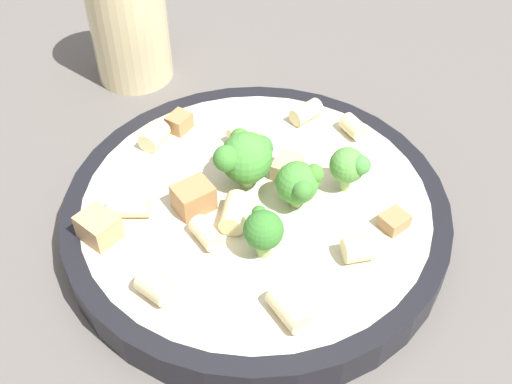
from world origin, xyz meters
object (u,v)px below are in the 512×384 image
object	(u,v)px
rigatoni_1	(306,112)
chicken_chunk_1	(99,227)
drinking_glass	(130,29)
rigatoni_5	(246,133)
broccoli_floret_1	(263,231)
chicken_chunk_0	(194,198)
broccoli_floret_0	(300,183)
rigatoni_4	(235,213)
rigatoni_9	(353,127)
rigatoni_7	(156,286)
chicken_chunk_4	(179,122)
chicken_chunk_3	(394,221)
chicken_chunk_2	(287,167)
rigatoni_0	(358,249)
rigatoni_3	(129,208)
broccoli_floret_3	(349,166)
pasta_bowl	(256,212)
broccoli_floret_2	(243,157)
rigatoni_2	(154,136)
rigatoni_8	(289,309)
rigatoni_6	(206,233)

from	to	relation	value
rigatoni_1	chicken_chunk_1	distance (m)	0.20
drinking_glass	rigatoni_5	bearing A→B (deg)	18.29
broccoli_floret_1	chicken_chunk_0	distance (m)	0.07
broccoli_floret_0	rigatoni_4	size ratio (longest dim) A/B	1.28
rigatoni_1	rigatoni_9	size ratio (longest dim) A/B	1.29
rigatoni_7	chicken_chunk_0	xyz separation A→B (m)	(-0.07, 0.05, 0.00)
rigatoni_9	chicken_chunk_4	distance (m)	0.14
chicken_chunk_3	drinking_glass	bearing A→B (deg)	-157.74
chicken_chunk_2	chicken_chunk_3	size ratio (longest dim) A/B	1.24
rigatoni_0	rigatoni_4	world-z (taller)	same
chicken_chunk_3	broccoli_floret_1	bearing A→B (deg)	-96.53
rigatoni_3	chicken_chunk_4	distance (m)	0.10
broccoli_floret_3	broccoli_floret_1	bearing A→B (deg)	-66.72
pasta_bowl	rigatoni_9	world-z (taller)	rigatoni_9
broccoli_floret_2	rigatoni_2	xyz separation A→B (m)	(-0.07, -0.05, -0.02)
rigatoni_9	drinking_glass	distance (m)	0.23
rigatoni_1	chicken_chunk_4	size ratio (longest dim) A/B	1.42
broccoli_floret_2	broccoli_floret_3	size ratio (longest dim) A/B	1.31
rigatoni_3	rigatoni_9	size ratio (longest dim) A/B	1.41
rigatoni_7	chicken_chunk_0	bearing A→B (deg)	144.96
broccoli_floret_3	broccoli_floret_0	bearing A→B (deg)	-86.57
chicken_chunk_0	rigatoni_8	bearing A→B (deg)	13.42
broccoli_floret_0	rigatoni_9	bearing A→B (deg)	127.93
rigatoni_1	chicken_chunk_2	size ratio (longest dim) A/B	1.16
broccoli_floret_2	broccoli_floret_3	xyz separation A→B (m)	(0.03, 0.07, -0.00)
rigatoni_0	chicken_chunk_2	xyz separation A→B (m)	(-0.09, -0.01, -0.00)
broccoli_floret_1	broccoli_floret_3	distance (m)	0.09
pasta_bowl	drinking_glass	size ratio (longest dim) A/B	2.40
rigatoni_4	chicken_chunk_4	world-z (taller)	rigatoni_4
rigatoni_8	rigatoni_3	bearing A→B (deg)	-149.43
broccoli_floret_0	rigatoni_7	bearing A→B (deg)	-71.33
broccoli_floret_2	rigatoni_9	bearing A→B (deg)	102.53
broccoli_floret_2	rigatoni_2	distance (m)	0.09
chicken_chunk_0	drinking_glass	size ratio (longest dim) A/B	0.23
pasta_bowl	rigatoni_6	bearing A→B (deg)	-64.33
rigatoni_5	chicken_chunk_0	world-z (taller)	chicken_chunk_0
broccoli_floret_1	rigatoni_5	world-z (taller)	broccoli_floret_1
rigatoni_8	chicken_chunk_1	distance (m)	0.14
rigatoni_6	rigatoni_8	distance (m)	0.08
broccoli_floret_0	rigatoni_3	size ratio (longest dim) A/B	1.29
broccoli_floret_2	rigatoni_5	size ratio (longest dim) A/B	1.69
pasta_bowl	chicken_chunk_0	world-z (taller)	chicken_chunk_0
broccoli_floret_1	chicken_chunk_3	world-z (taller)	broccoli_floret_1
rigatoni_4	rigatoni_9	world-z (taller)	rigatoni_4
rigatoni_9	rigatoni_2	bearing A→B (deg)	-106.82
rigatoni_0	rigatoni_1	distance (m)	0.15
rigatoni_3	rigatoni_6	world-z (taller)	same
rigatoni_2	chicken_chunk_3	size ratio (longest dim) A/B	1.28
pasta_bowl	broccoli_floret_2	size ratio (longest dim) A/B	5.91
rigatoni_4	rigatoni_8	xyz separation A→B (m)	(0.09, 0.00, -0.00)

